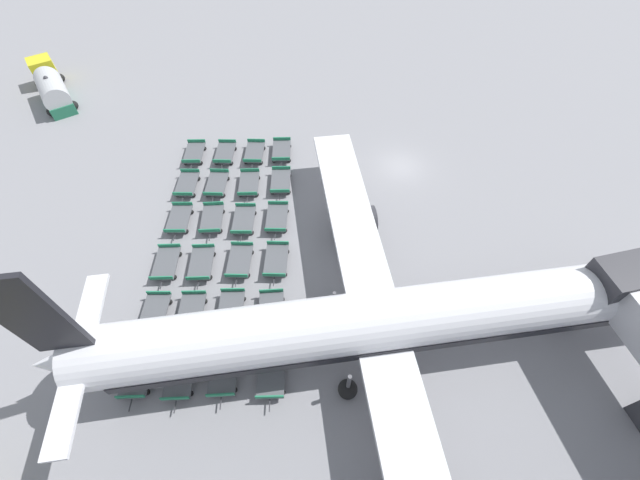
% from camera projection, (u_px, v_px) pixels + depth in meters
% --- Properties ---
extents(ground_plane, '(500.00, 500.00, 0.00)m').
position_uv_depth(ground_plane, '(401.00, 166.00, 36.25)').
color(ground_plane, gray).
extents(airplane, '(36.08, 41.04, 11.85)m').
position_uv_depth(airplane, '(395.00, 320.00, 22.90)').
color(airplane, white).
rests_on(airplane, ground_plane).
extents(fuel_tanker_primary, '(9.23, 5.80, 3.28)m').
position_uv_depth(fuel_tanker_primary, '(52.00, 88.00, 41.73)').
color(fuel_tanker_primary, yellow).
rests_on(fuel_tanker_primary, ground_plane).
extents(baggage_dolly_row_near_col_a, '(3.77, 2.12, 0.92)m').
position_uv_depth(baggage_dolly_row_near_col_a, '(194.00, 153.00, 36.67)').
color(baggage_dolly_row_near_col_a, '#515459').
rests_on(baggage_dolly_row_near_col_a, ground_plane).
extents(baggage_dolly_row_near_col_b, '(3.78, 2.20, 0.92)m').
position_uv_depth(baggage_dolly_row_near_col_b, '(187.00, 184.00, 34.13)').
color(baggage_dolly_row_near_col_b, '#515459').
rests_on(baggage_dolly_row_near_col_b, ground_plane).
extents(baggage_dolly_row_near_col_c, '(3.78, 2.16, 0.92)m').
position_uv_depth(baggage_dolly_row_near_col_c, '(179.00, 219.00, 31.67)').
color(baggage_dolly_row_near_col_c, '#515459').
rests_on(baggage_dolly_row_near_col_c, ground_plane).
extents(baggage_dolly_row_near_col_d, '(3.77, 2.09, 0.92)m').
position_uv_depth(baggage_dolly_row_near_col_d, '(166.00, 263.00, 29.01)').
color(baggage_dolly_row_near_col_d, '#515459').
rests_on(baggage_dolly_row_near_col_d, ground_plane).
extents(baggage_dolly_row_near_col_e, '(3.78, 2.18, 0.92)m').
position_uv_depth(baggage_dolly_row_near_col_e, '(154.00, 313.00, 26.50)').
color(baggage_dolly_row_near_col_e, '#515459').
rests_on(baggage_dolly_row_near_col_e, ground_plane).
extents(baggage_dolly_row_near_col_f, '(3.77, 2.06, 0.92)m').
position_uv_depth(baggage_dolly_row_near_col_f, '(138.00, 374.00, 24.00)').
color(baggage_dolly_row_near_col_f, '#515459').
rests_on(baggage_dolly_row_near_col_f, ground_plane).
extents(baggage_dolly_row_mid_a_col_a, '(3.78, 2.23, 0.92)m').
position_uv_depth(baggage_dolly_row_mid_a_col_a, '(225.00, 153.00, 36.67)').
color(baggage_dolly_row_mid_a_col_a, '#515459').
rests_on(baggage_dolly_row_mid_a_col_a, ground_plane).
extents(baggage_dolly_row_mid_a_col_b, '(3.78, 2.26, 0.92)m').
position_uv_depth(baggage_dolly_row_mid_a_col_b, '(217.00, 184.00, 34.13)').
color(baggage_dolly_row_mid_a_col_b, '#515459').
rests_on(baggage_dolly_row_mid_a_col_b, ground_plane).
extents(baggage_dolly_row_mid_a_col_c, '(3.76, 2.02, 0.92)m').
position_uv_depth(baggage_dolly_row_mid_a_col_c, '(212.00, 219.00, 31.68)').
color(baggage_dolly_row_mid_a_col_c, '#515459').
rests_on(baggage_dolly_row_mid_a_col_c, ground_plane).
extents(baggage_dolly_row_mid_a_col_d, '(3.77, 2.06, 0.92)m').
position_uv_depth(baggage_dolly_row_mid_a_col_d, '(201.00, 263.00, 29.00)').
color(baggage_dolly_row_mid_a_col_d, '#515459').
rests_on(baggage_dolly_row_mid_a_col_d, ground_plane).
extents(baggage_dolly_row_mid_a_col_e, '(3.77, 2.12, 0.92)m').
position_uv_depth(baggage_dolly_row_mid_a_col_e, '(191.00, 313.00, 26.52)').
color(baggage_dolly_row_mid_a_col_e, '#515459').
rests_on(baggage_dolly_row_mid_a_col_e, ground_plane).
extents(baggage_dolly_row_mid_a_col_f, '(3.77, 2.06, 0.92)m').
position_uv_depth(baggage_dolly_row_mid_a_col_f, '(180.00, 375.00, 23.94)').
color(baggage_dolly_row_mid_a_col_f, '#515459').
rests_on(baggage_dolly_row_mid_a_col_f, ground_plane).
extents(baggage_dolly_row_mid_b_col_a, '(3.78, 2.25, 0.92)m').
position_uv_depth(baggage_dolly_row_mid_b_col_a, '(254.00, 153.00, 36.71)').
color(baggage_dolly_row_mid_b_col_a, '#515459').
rests_on(baggage_dolly_row_mid_b_col_a, ground_plane).
extents(baggage_dolly_row_mid_b_col_b, '(3.77, 2.08, 0.92)m').
position_uv_depth(baggage_dolly_row_mid_b_col_b, '(249.00, 184.00, 34.15)').
color(baggage_dolly_row_mid_b_col_b, '#515459').
rests_on(baggage_dolly_row_mid_b_col_b, ground_plane).
extents(baggage_dolly_row_mid_b_col_c, '(3.78, 2.19, 0.92)m').
position_uv_depth(baggage_dolly_row_mid_b_col_c, '(244.00, 220.00, 31.60)').
color(baggage_dolly_row_mid_b_col_c, '#515459').
rests_on(baggage_dolly_row_mid_b_col_c, ground_plane).
extents(baggage_dolly_row_mid_b_col_d, '(3.78, 2.24, 0.92)m').
position_uv_depth(baggage_dolly_row_mid_b_col_d, '(240.00, 261.00, 29.14)').
color(baggage_dolly_row_mid_b_col_d, '#515459').
rests_on(baggage_dolly_row_mid_b_col_d, ground_plane).
extents(baggage_dolly_row_mid_b_col_e, '(3.77, 2.13, 0.92)m').
position_uv_depth(baggage_dolly_row_mid_b_col_e, '(231.00, 310.00, 26.64)').
color(baggage_dolly_row_mid_b_col_e, '#515459').
rests_on(baggage_dolly_row_mid_b_col_e, ground_plane).
extents(baggage_dolly_row_mid_b_col_f, '(3.76, 2.02, 0.92)m').
position_uv_depth(baggage_dolly_row_mid_b_col_f, '(223.00, 372.00, 24.06)').
color(baggage_dolly_row_mid_b_col_f, '#515459').
rests_on(baggage_dolly_row_mid_b_col_f, ground_plane).
extents(baggage_dolly_row_far_col_a, '(3.77, 2.10, 0.92)m').
position_uv_depth(baggage_dolly_row_far_col_a, '(282.00, 151.00, 36.87)').
color(baggage_dolly_row_far_col_a, '#515459').
rests_on(baggage_dolly_row_far_col_a, ground_plane).
extents(baggage_dolly_row_far_col_b, '(3.77, 2.12, 0.92)m').
position_uv_depth(baggage_dolly_row_far_col_b, '(281.00, 181.00, 34.34)').
color(baggage_dolly_row_far_col_b, '#515459').
rests_on(baggage_dolly_row_far_col_b, ground_plane).
extents(baggage_dolly_row_far_col_c, '(3.78, 2.21, 0.92)m').
position_uv_depth(baggage_dolly_row_far_col_c, '(277.00, 218.00, 31.73)').
color(baggage_dolly_row_far_col_c, '#515459').
rests_on(baggage_dolly_row_far_col_c, ground_plane).
extents(baggage_dolly_row_far_col_d, '(3.78, 2.25, 0.92)m').
position_uv_depth(baggage_dolly_row_far_col_d, '(276.00, 260.00, 29.17)').
color(baggage_dolly_row_far_col_d, '#515459').
rests_on(baggage_dolly_row_far_col_d, ground_plane).
extents(baggage_dolly_row_far_col_e, '(3.76, 2.00, 0.92)m').
position_uv_depth(baggage_dolly_row_far_col_e, '(271.00, 311.00, 26.60)').
color(baggage_dolly_row_far_col_e, '#515459').
rests_on(baggage_dolly_row_far_col_e, ground_plane).
extents(baggage_dolly_row_far_col_f, '(3.77, 2.11, 0.92)m').
position_uv_depth(baggage_dolly_row_far_col_f, '(271.00, 374.00, 23.99)').
color(baggage_dolly_row_far_col_f, '#515459').
rests_on(baggage_dolly_row_far_col_f, ground_plane).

